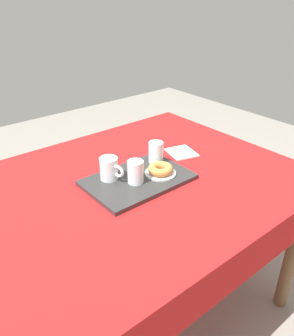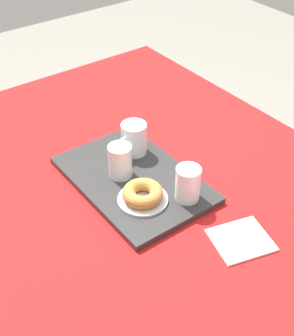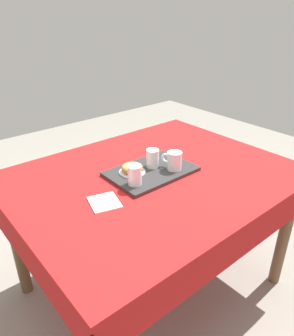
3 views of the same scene
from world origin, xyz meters
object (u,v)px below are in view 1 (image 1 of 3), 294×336
(serving_tray, at_px, (138,180))
(tea_mug_left, at_px, (109,169))
(water_glass_near, at_px, (136,173))
(donut_plate_left, at_px, (160,173))
(paper_napkin, at_px, (182,152))
(dining_table, at_px, (135,201))
(water_glass_far, at_px, (156,153))
(sugar_donut_left, at_px, (160,169))

(serving_tray, distance_m, tea_mug_left, 0.13)
(water_glass_near, height_order, donut_plate_left, water_glass_near)
(serving_tray, bearing_deg, paper_napkin, 13.56)
(dining_table, xyz_separation_m, donut_plate_left, (0.10, -0.05, 0.12))
(paper_napkin, bearing_deg, serving_tray, -166.44)
(tea_mug_left, distance_m, water_glass_far, 0.24)
(water_glass_near, height_order, water_glass_far, same)
(water_glass_far, distance_m, sugar_donut_left, 0.11)
(donut_plate_left, bearing_deg, water_glass_far, 58.92)
(dining_table, xyz_separation_m, tea_mug_left, (-0.09, 0.05, 0.16))
(serving_tray, distance_m, paper_napkin, 0.34)
(water_glass_far, bearing_deg, dining_table, -162.97)
(water_glass_near, xyz_separation_m, paper_napkin, (0.36, 0.10, -0.06))
(serving_tray, bearing_deg, donut_plate_left, -21.06)
(sugar_donut_left, bearing_deg, paper_napkin, 25.73)
(sugar_donut_left, bearing_deg, donut_plate_left, 0.00)
(sugar_donut_left, height_order, paper_napkin, sugar_donut_left)
(serving_tray, relative_size, water_glass_near, 4.53)
(water_glass_near, distance_m, donut_plate_left, 0.13)
(water_glass_far, xyz_separation_m, paper_napkin, (0.18, 0.02, -0.06))
(serving_tray, distance_m, donut_plate_left, 0.10)
(water_glass_near, relative_size, water_glass_far, 1.00)
(water_glass_near, bearing_deg, water_glass_far, 25.22)
(water_glass_far, height_order, sugar_donut_left, water_glass_far)
(serving_tray, relative_size, donut_plate_left, 3.26)
(tea_mug_left, xyz_separation_m, paper_napkin, (0.42, 0.01, -0.06))
(dining_table, xyz_separation_m, water_glass_far, (0.16, 0.05, 0.16))
(serving_tray, xyz_separation_m, paper_napkin, (0.33, 0.08, -0.01))
(water_glass_far, height_order, paper_napkin, water_glass_far)
(water_glass_near, height_order, paper_napkin, water_glass_near)
(paper_napkin, bearing_deg, water_glass_far, -174.51)
(tea_mug_left, height_order, paper_napkin, tea_mug_left)
(tea_mug_left, xyz_separation_m, water_glass_near, (0.06, -0.09, -0.00))
(serving_tray, distance_m, water_glass_near, 0.06)
(water_glass_far, relative_size, paper_napkin, 0.70)
(serving_tray, distance_m, water_glass_far, 0.17)
(sugar_donut_left, bearing_deg, dining_table, 152.71)
(water_glass_near, xyz_separation_m, water_glass_far, (0.18, 0.08, -0.00))
(dining_table, relative_size, donut_plate_left, 10.62)
(water_glass_far, bearing_deg, tea_mug_left, 178.83)
(serving_tray, relative_size, tea_mug_left, 3.83)
(water_glass_near, xyz_separation_m, sugar_donut_left, (0.12, -0.01, -0.02))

